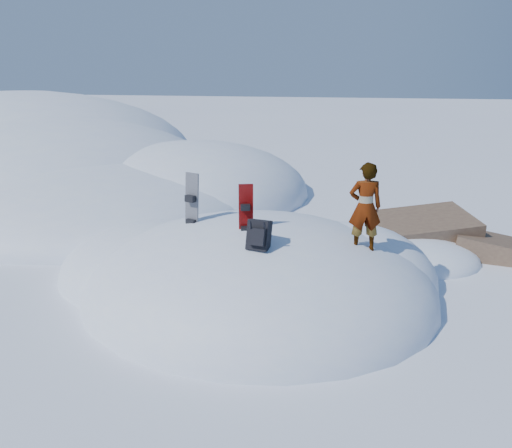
% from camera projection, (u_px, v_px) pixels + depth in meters
% --- Properties ---
extents(ground, '(120.00, 120.00, 0.00)m').
position_uv_depth(ground, '(258.00, 293.00, 9.95)').
color(ground, white).
rests_on(ground, ground).
extents(snow_mound, '(8.00, 6.00, 3.00)m').
position_uv_depth(snow_mound, '(251.00, 288.00, 10.20)').
color(snow_mound, white).
rests_on(snow_mound, ground).
extents(snow_ridge, '(21.50, 18.50, 6.40)m').
position_uv_depth(snow_ridge, '(50.00, 173.00, 20.84)').
color(snow_ridge, white).
rests_on(snow_ridge, ground).
extents(rock_outcrop, '(4.68, 4.41, 1.68)m').
position_uv_depth(rock_outcrop, '(428.00, 250.00, 12.17)').
color(rock_outcrop, brown).
rests_on(rock_outcrop, ground).
extents(snowboard_red, '(0.27, 0.20, 1.41)m').
position_uv_depth(snowboard_red, '(246.00, 221.00, 9.08)').
color(snowboard_red, '#BB0A09').
rests_on(snowboard_red, snow_mound).
extents(snowboard_dark, '(0.34, 0.29, 1.62)m').
position_uv_depth(snowboard_dark, '(192.00, 213.00, 9.81)').
color(snowboard_dark, black).
rests_on(snowboard_dark, snow_mound).
extents(backpack, '(0.43, 0.49, 0.61)m').
position_uv_depth(backpack, '(259.00, 235.00, 8.40)').
color(backpack, black).
rests_on(backpack, snow_mound).
extents(gear_pile, '(0.78, 0.70, 0.20)m').
position_uv_depth(gear_pile, '(111.00, 306.00, 9.21)').
color(gear_pile, black).
rests_on(gear_pile, ground).
extents(person, '(0.64, 0.47, 1.60)m').
position_uv_depth(person, '(365.00, 207.00, 8.79)').
color(person, slate).
rests_on(person, snow_mound).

